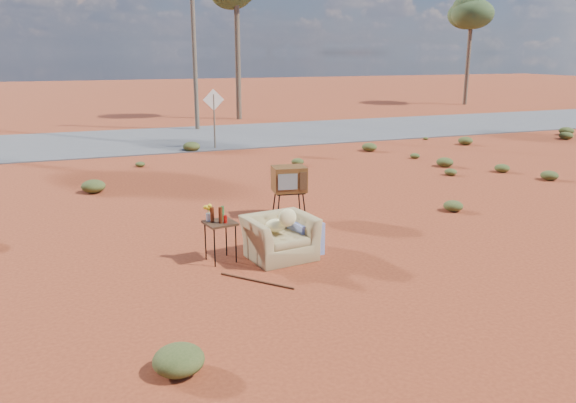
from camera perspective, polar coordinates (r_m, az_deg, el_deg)
name	(u,v)px	position (r m, az deg, el deg)	size (l,w,h in m)	color
ground	(297,264)	(9.53, 0.92, -6.37)	(140.00, 140.00, 0.00)	#963B1E
highway	(162,139)	(23.73, -12.67, 6.20)	(140.00, 7.00, 0.04)	#565659
armchair	(284,231)	(9.74, -0.39, -3.01)	(1.40, 1.01, 0.99)	#998253
tv_unit	(289,180)	(11.99, 0.11, 2.23)	(0.76, 0.64, 1.11)	black
side_table	(217,220)	(9.51, -7.19, -1.92)	(0.56, 0.56, 0.98)	#3B2815
rusty_bar	(257,281)	(8.82, -3.21, -8.05)	(0.03, 0.03, 1.30)	#4C2814
road_sign	(214,108)	(20.90, -7.55, 9.39)	(0.78, 0.06, 2.19)	brown
eucalyptus_right	(472,14)	(41.06, 18.16, 17.65)	(3.20, 3.20, 7.10)	brown
utility_pole_center	(194,37)	(26.30, -9.56, 16.19)	(1.40, 0.20, 8.00)	brown
scrub_patch	(195,199)	(13.31, -9.45, 0.26)	(17.49, 8.07, 0.33)	#4B5223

